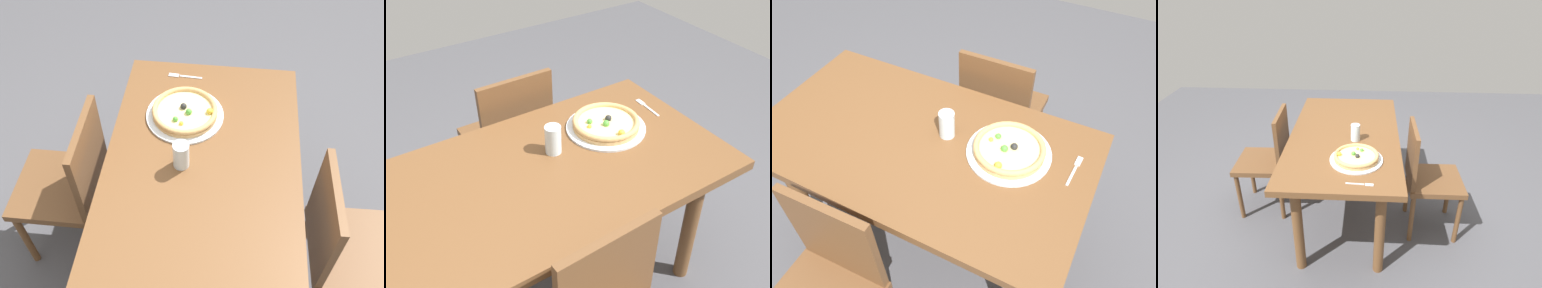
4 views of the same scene
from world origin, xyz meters
The scene contains 7 objects.
ground_plane centered at (0.00, 0.00, 0.00)m, with size 6.00×6.00×0.00m, color #4C4C51.
dining_table centered at (0.00, 0.00, 0.65)m, with size 1.44×0.81×0.75m.
chair_far centered at (0.12, 0.62, 0.49)m, with size 0.40×0.40×0.88m.
plate centered at (0.36, 0.10, 0.76)m, with size 0.35×0.35×0.01m, color silver.
pizza centered at (0.36, 0.10, 0.78)m, with size 0.29×0.29×0.05m.
fork centered at (0.62, 0.15, 0.75)m, with size 0.03×0.17×0.00m.
drinking_glass centered at (0.08, 0.08, 0.81)m, with size 0.07×0.07×0.12m, color silver.
Camera 2 is at (-0.61, -1.16, 1.85)m, focal length 41.26 mm.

